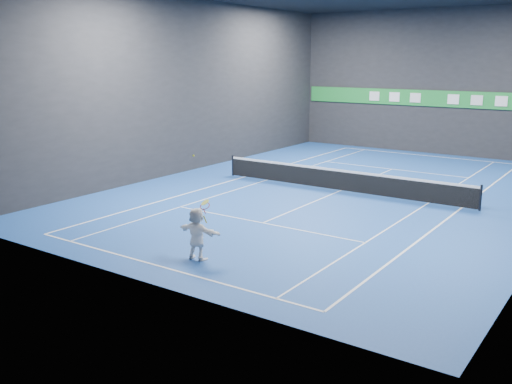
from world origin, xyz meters
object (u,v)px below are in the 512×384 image
Objects in this scene: tennis_net at (340,179)px; tennis_racket at (205,207)px; player at (197,234)px; tennis_ball at (193,156)px.

tennis_net is 16.72× the size of tennis_racket.
player is 10.80m from tennis_net.
tennis_racket is at bearing -171.98° from player.
player is at bearing -87.10° from tennis_net.
player is 2.36m from tennis_ball.
tennis_ball is at bearing -88.13° from tennis_net.
tennis_net is at bearing 94.47° from tennis_racket.
tennis_racket reaches higher than player.
tennis_net is 10.83m from tennis_racket.
tennis_racket is (0.49, -0.11, -1.49)m from tennis_ball.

